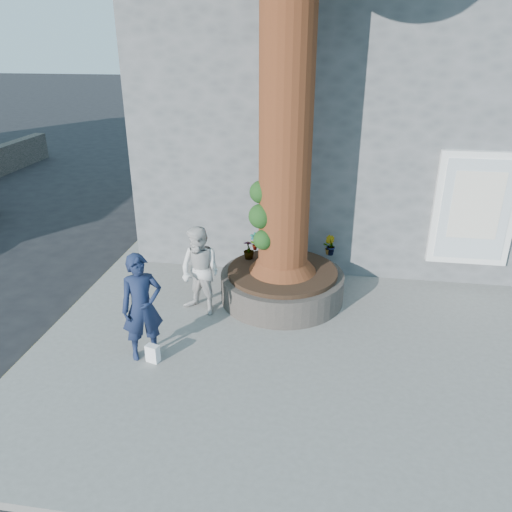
# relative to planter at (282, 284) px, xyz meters

# --- Properties ---
(ground) EXTENTS (120.00, 120.00, 0.00)m
(ground) POSITION_rel_planter_xyz_m (-0.80, -2.00, -0.41)
(ground) COLOR black
(ground) RESTS_ON ground
(pavement) EXTENTS (9.00, 8.00, 0.12)m
(pavement) POSITION_rel_planter_xyz_m (0.70, -1.00, -0.35)
(pavement) COLOR slate
(pavement) RESTS_ON ground
(yellow_line) EXTENTS (0.10, 30.00, 0.01)m
(yellow_line) POSITION_rel_planter_xyz_m (-3.85, -1.00, -0.41)
(yellow_line) COLOR yellow
(yellow_line) RESTS_ON ground
(stone_shop) EXTENTS (10.30, 8.30, 6.30)m
(stone_shop) POSITION_rel_planter_xyz_m (1.70, 5.20, 2.75)
(stone_shop) COLOR #515456
(stone_shop) RESTS_ON ground
(planter) EXTENTS (2.30, 2.30, 0.60)m
(planter) POSITION_rel_planter_xyz_m (0.00, 0.00, 0.00)
(planter) COLOR black
(planter) RESTS_ON pavement
(man) EXTENTS (0.75, 0.68, 1.71)m
(man) POSITION_rel_planter_xyz_m (-1.89, -2.17, 0.56)
(man) COLOR #151E3A
(man) RESTS_ON pavement
(woman) EXTENTS (0.96, 0.88, 1.61)m
(woman) POSITION_rel_planter_xyz_m (-1.38, -0.73, 0.51)
(woman) COLOR silver
(woman) RESTS_ON pavement
(shopping_bag) EXTENTS (0.23, 0.17, 0.28)m
(shopping_bag) POSITION_rel_planter_xyz_m (-1.74, -2.31, -0.15)
(shopping_bag) COLOR white
(shopping_bag) RESTS_ON pavement
(plant_a) EXTENTS (0.21, 0.15, 0.36)m
(plant_a) POSITION_rel_planter_xyz_m (-0.66, 0.85, 0.49)
(plant_a) COLOR gray
(plant_a) RESTS_ON planter
(plant_b) EXTENTS (0.30, 0.29, 0.39)m
(plant_b) POSITION_rel_planter_xyz_m (0.85, 0.85, 0.50)
(plant_b) COLOR gray
(plant_b) RESTS_ON planter
(plant_c) EXTENTS (0.22, 0.22, 0.38)m
(plant_c) POSITION_rel_planter_xyz_m (-0.70, 0.41, 0.50)
(plant_c) COLOR gray
(plant_c) RESTS_ON planter
(plant_d) EXTENTS (0.33, 0.33, 0.28)m
(plant_d) POSITION_rel_planter_xyz_m (0.85, 0.85, 0.45)
(plant_d) COLOR gray
(plant_d) RESTS_ON planter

